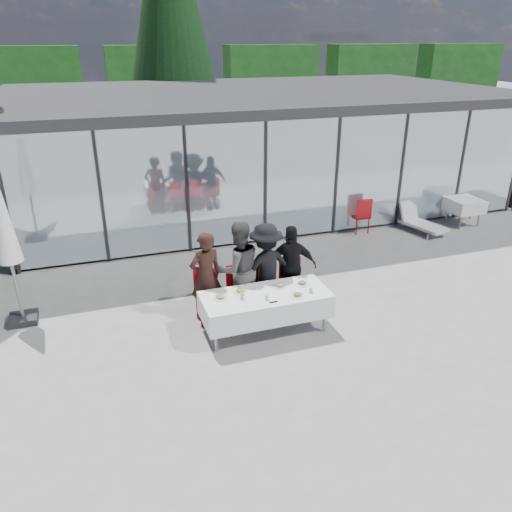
% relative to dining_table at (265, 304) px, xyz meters
% --- Properties ---
extents(ground, '(90.00, 90.00, 0.00)m').
position_rel_dining_table_xyz_m(ground, '(0.37, -0.04, -0.54)').
color(ground, gray).
rests_on(ground, ground).
extents(pavilion, '(14.80, 8.80, 3.44)m').
position_rel_dining_table_xyz_m(pavilion, '(2.37, 8.12, 1.61)').
color(pavilion, gray).
rests_on(pavilion, ground).
extents(treeline, '(62.50, 2.00, 4.40)m').
position_rel_dining_table_xyz_m(treeline, '(-1.63, 27.96, 1.66)').
color(treeline, '#113713').
rests_on(treeline, ground).
extents(dining_table, '(2.26, 0.96, 0.75)m').
position_rel_dining_table_xyz_m(dining_table, '(0.00, 0.00, 0.00)').
color(dining_table, white).
rests_on(dining_table, ground).
extents(diner_a, '(0.76, 0.76, 1.73)m').
position_rel_dining_table_xyz_m(diner_a, '(-0.88, 0.78, 0.33)').
color(diner_a, '#331C16').
rests_on(diner_a, ground).
extents(diner_chair_a, '(0.44, 0.44, 0.97)m').
position_rel_dining_table_xyz_m(diner_chair_a, '(-0.88, 0.75, -0.00)').
color(diner_chair_a, '#AF0B12').
rests_on(diner_chair_a, ground).
extents(diner_b, '(0.98, 0.98, 1.85)m').
position_rel_dining_table_xyz_m(diner_b, '(-0.26, 0.78, 0.39)').
color(diner_b, '#454545').
rests_on(diner_b, ground).
extents(diner_chair_b, '(0.44, 0.44, 0.97)m').
position_rel_dining_table_xyz_m(diner_chair_b, '(-0.26, 0.75, -0.00)').
color(diner_chair_b, '#AF0B12').
rests_on(diner_chair_b, ground).
extents(diner_c, '(1.29, 1.29, 1.75)m').
position_rel_dining_table_xyz_m(diner_c, '(0.28, 0.78, 0.34)').
color(diner_c, black).
rests_on(diner_c, ground).
extents(diner_chair_c, '(0.44, 0.44, 0.97)m').
position_rel_dining_table_xyz_m(diner_chair_c, '(0.28, 0.75, -0.00)').
color(diner_chair_c, '#AF0B12').
rests_on(diner_chair_c, ground).
extents(diner_d, '(1.20, 1.20, 1.65)m').
position_rel_dining_table_xyz_m(diner_d, '(0.80, 0.78, 0.29)').
color(diner_d, black).
rests_on(diner_d, ground).
extents(diner_chair_d, '(0.44, 0.44, 0.97)m').
position_rel_dining_table_xyz_m(diner_chair_d, '(0.80, 0.75, -0.00)').
color(diner_chair_d, '#AF0B12').
rests_on(diner_chair_d, ground).
extents(plate_a, '(0.25, 0.25, 0.07)m').
position_rel_dining_table_xyz_m(plate_a, '(-0.79, 0.09, 0.24)').
color(plate_a, white).
rests_on(plate_a, dining_table).
extents(plate_b, '(0.25, 0.25, 0.07)m').
position_rel_dining_table_xyz_m(plate_b, '(-0.40, 0.20, 0.24)').
color(plate_b, white).
rests_on(plate_b, dining_table).
extents(plate_c, '(0.25, 0.25, 0.07)m').
position_rel_dining_table_xyz_m(plate_c, '(0.34, 0.17, 0.24)').
color(plate_c, white).
rests_on(plate_c, dining_table).
extents(plate_d, '(0.25, 0.25, 0.07)m').
position_rel_dining_table_xyz_m(plate_d, '(0.76, 0.13, 0.24)').
color(plate_d, white).
rests_on(plate_d, dining_table).
extents(plate_extra, '(0.25, 0.25, 0.07)m').
position_rel_dining_table_xyz_m(plate_extra, '(0.50, -0.25, 0.24)').
color(plate_extra, white).
rests_on(plate_extra, dining_table).
extents(juice_bottle, '(0.06, 0.06, 0.13)m').
position_rel_dining_table_xyz_m(juice_bottle, '(-0.45, -0.07, 0.28)').
color(juice_bottle, '#9BC954').
rests_on(juice_bottle, dining_table).
extents(drinking_glasses, '(0.90, 0.07, 0.10)m').
position_rel_dining_table_xyz_m(drinking_glasses, '(0.36, -0.21, 0.26)').
color(drinking_glasses, silver).
rests_on(drinking_glasses, dining_table).
extents(folded_eyeglasses, '(0.14, 0.03, 0.01)m').
position_rel_dining_table_xyz_m(folded_eyeglasses, '(0.03, -0.33, 0.22)').
color(folded_eyeglasses, black).
rests_on(folded_eyeglasses, dining_table).
extents(spare_table_right, '(0.86, 0.86, 0.74)m').
position_rel_dining_table_xyz_m(spare_table_right, '(7.17, 3.52, 0.02)').
color(spare_table_right, white).
rests_on(spare_table_right, ground).
extents(spare_chair_a, '(0.61, 0.61, 0.97)m').
position_rel_dining_table_xyz_m(spare_chair_a, '(7.51, 4.08, -0.00)').
color(spare_chair_a, '#AF0B12').
rests_on(spare_chair_a, ground).
extents(spare_chair_b, '(0.45, 0.45, 0.97)m').
position_rel_dining_table_xyz_m(spare_chair_b, '(4.09, 3.81, -0.00)').
color(spare_chair_b, '#AF0B12').
rests_on(spare_chair_b, ground).
extents(market_umbrella, '(0.50, 0.50, 3.00)m').
position_rel_dining_table_xyz_m(market_umbrella, '(-4.18, 1.74, 1.40)').
color(market_umbrella, black).
rests_on(market_umbrella, ground).
extents(lounger, '(0.93, 1.44, 0.72)m').
position_rel_dining_table_xyz_m(lounger, '(5.72, 3.51, -0.28)').
color(lounger, silver).
rests_on(lounger, ground).
extents(conifer_tree, '(4.00, 4.00, 10.50)m').
position_rel_dining_table_xyz_m(conifer_tree, '(0.87, 12.96, 5.45)').
color(conifer_tree, '#382316').
rests_on(conifer_tree, ground).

